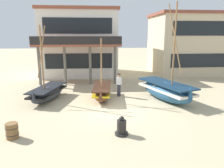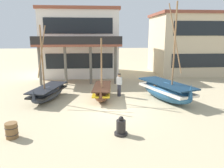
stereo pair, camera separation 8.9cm
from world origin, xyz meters
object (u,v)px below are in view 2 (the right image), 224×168
fishing_boat_far_right (48,92)px  harbor_building_main (81,43)px  fishing_boat_near_left (102,91)px  fishing_boat_centre_large (166,90)px  fisherman_by_hull (119,85)px  capstan_winch (121,128)px  wooden_barrel (12,130)px  harbor_building_annex (198,43)px

fishing_boat_far_right → harbor_building_main: size_ratio=0.55×
fishing_boat_near_left → fishing_boat_centre_large: 4.41m
fisherman_by_hull → capstan_winch: bearing=-96.1°
harbor_building_main → fishing_boat_near_left: bearing=-79.0°
wooden_barrel → harbor_building_annex: harbor_building_annex is taller
fishing_boat_far_right → wooden_barrel: 5.62m
fishing_boat_centre_large → wooden_barrel: size_ratio=9.14×
capstan_winch → fishing_boat_centre_large: bearing=52.6°
fishing_boat_near_left → harbor_building_main: 10.62m
fishing_boat_centre_large → harbor_building_annex: 13.31m
fishing_boat_far_right → fisherman_by_hull: fishing_boat_far_right is taller
harbor_building_main → fisherman_by_hull: bearing=-71.3°
capstan_winch → fishing_boat_far_right: bearing=127.3°
fishing_boat_far_right → harbor_building_annex: (15.48, 9.92, 2.88)m
fishing_boat_centre_large → capstan_winch: 6.17m
fishing_boat_far_right → harbor_building_main: (1.80, 9.88, 3.02)m
fishing_boat_far_right → wooden_barrel: fishing_boat_far_right is taller
wooden_barrel → harbor_building_main: 15.97m
capstan_winch → harbor_building_main: bearing=99.3°
fishing_boat_far_right → wooden_barrel: (-0.45, -5.60, -0.17)m
fishing_boat_centre_large → wooden_barrel: fishing_boat_centre_large is taller
fishing_boat_near_left → wooden_barrel: size_ratio=6.01×
fishing_boat_centre_large → harbor_building_main: (-6.28, 10.70, 2.85)m
fishing_boat_centre_large → harbor_building_annex: harbor_building_annex is taller
fishing_boat_centre_large → fisherman_by_hull: size_ratio=3.80×
wooden_barrel → harbor_building_main: harbor_building_main is taller
wooden_barrel → fishing_boat_centre_large: bearing=29.3°
wooden_barrel → harbor_building_annex: bearing=44.3°
fisherman_by_hull → wooden_barrel: size_ratio=2.41×
harbor_building_main → harbor_building_annex: harbor_building_main is taller
fishing_boat_far_right → capstan_winch: size_ratio=5.67×
fishing_boat_near_left → fishing_boat_far_right: 3.74m
fishing_boat_centre_large → capstan_winch: fishing_boat_centre_large is taller
fishing_boat_far_right → harbor_building_main: bearing=79.7°
fishing_boat_near_left → harbor_building_annex: size_ratio=0.39×
capstan_winch → fishing_boat_near_left: bearing=96.2°
fishing_boat_centre_large → fisherman_by_hull: (-3.08, 1.25, 0.14)m
capstan_winch → harbor_building_annex: (11.13, 15.62, 3.06)m
fishing_boat_centre_large → wooden_barrel: (-8.53, -4.79, -0.34)m
fisherman_by_hull → harbor_building_annex: (10.48, 9.47, 2.57)m
fisherman_by_hull → fishing_boat_far_right: bearing=-174.9°
harbor_building_main → harbor_building_annex: size_ratio=0.85×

